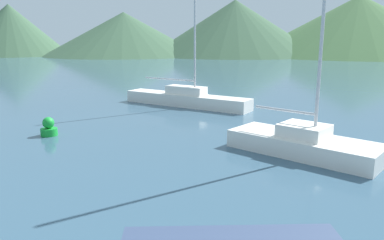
{
  "coord_description": "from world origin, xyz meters",
  "views": [
    {
      "loc": [
        1.47,
        0.07,
        4.27
      ],
      "look_at": [
        0.69,
        14.0,
        1.2
      ],
      "focal_mm": 35.0,
      "sensor_mm": 36.0,
      "label": 1
    }
  ],
  "objects": [
    {
      "name": "sailboat_inner",
      "position": [
        -0.23,
        23.66,
        0.51
      ],
      "size": [
        8.28,
        5.43,
        9.5
      ],
      "rotation": [
        0.0,
        0.0,
        -0.5
      ],
      "color": "white",
      "rests_on": "ground_plane"
    },
    {
      "name": "hill_east",
      "position": [
        6.76,
        96.93,
        6.77
      ],
      "size": [
        43.27,
        43.27,
        13.54
      ],
      "color": "#38563D",
      "rests_on": "ground_plane"
    },
    {
      "name": "hill_far_east",
      "position": [
        36.9,
        96.91,
        7.21
      ],
      "size": [
        54.32,
        54.32,
        14.41
      ],
      "color": "#3D6038",
      "rests_on": "ground_plane"
    },
    {
      "name": "hill_west",
      "position": [
        -49.08,
        93.02,
        6.22
      ],
      "size": [
        28.17,
        28.17,
        12.44
      ],
      "color": "#38563D",
      "rests_on": "ground_plane"
    },
    {
      "name": "buoy_marker",
      "position": [
        -5.82,
        15.88,
        0.34
      ],
      "size": [
        0.73,
        0.73,
        0.83
      ],
      "color": "green",
      "rests_on": "ground_plane"
    },
    {
      "name": "hill_central",
      "position": [
        -20.69,
        94.08,
        5.25
      ],
      "size": [
        39.37,
        39.37,
        10.49
      ],
      "color": "#38563D",
      "rests_on": "ground_plane"
    },
    {
      "name": "sailboat_middle",
      "position": [
        4.87,
        13.71,
        0.48
      ],
      "size": [
        5.61,
        5.0,
        9.6
      ],
      "rotation": [
        0.0,
        0.0,
        -0.66
      ],
      "color": "white",
      "rests_on": "ground_plane"
    }
  ]
}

